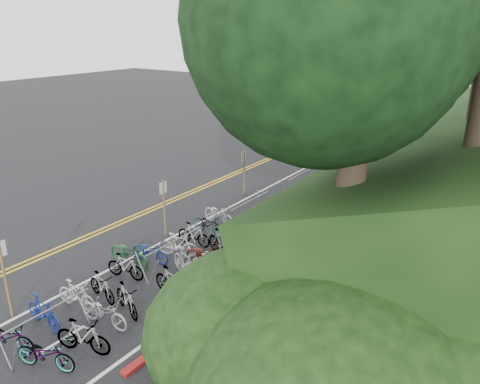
# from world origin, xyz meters

# --- Properties ---
(ground) EXTENTS (120.00, 120.00, 0.00)m
(ground) POSITION_xyz_m (0.00, 0.00, 0.00)
(ground) COLOR black
(ground) RESTS_ON ground
(road_markings) EXTENTS (7.47, 80.00, 0.01)m
(road_markings) POSITION_xyz_m (0.63, 10.10, 0.00)
(road_markings) COLOR gold
(road_markings) RESTS_ON ground
(red_curb) EXTENTS (0.25, 28.00, 0.10)m
(red_curb) POSITION_xyz_m (5.70, 12.00, 0.05)
(red_curb) COLOR maroon
(red_curb) RESTS_ON ground
(bike_rack_front) EXTENTS (1.16, 2.69, 1.21)m
(bike_rack_front) POSITION_xyz_m (3.16, -2.30, 0.86)
(bike_rack_front) COLOR gray
(bike_rack_front) RESTS_ON ground
(bike_racks_rest) EXTENTS (1.14, 23.00, 1.17)m
(bike_racks_rest) POSITION_xyz_m (3.00, 13.00, 0.85)
(bike_racks_rest) COLOR gray
(bike_racks_rest) RESTS_ON ground
(signpost_near) EXTENTS (0.08, 0.40, 2.69)m
(signpost_near) POSITION_xyz_m (0.87, -2.19, 1.53)
(signpost_near) COLOR brown
(signpost_near) RESTS_ON ground
(signposts_rest) EXTENTS (0.08, 18.40, 2.50)m
(signposts_rest) POSITION_xyz_m (0.60, 14.00, 1.43)
(signposts_rest) COLOR brown
(signposts_rest) RESTS_ON ground
(bike_front) EXTENTS (0.72, 1.95, 1.02)m
(bike_front) POSITION_xyz_m (1.36, 2.23, 0.51)
(bike_front) COLOR #144C1E
(bike_front) RESTS_ON ground
(bike_valet) EXTENTS (3.26, 12.22, 1.08)m
(bike_valet) POSITION_xyz_m (3.01, 2.20, 0.48)
(bike_valet) COLOR slate
(bike_valet) RESTS_ON ground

